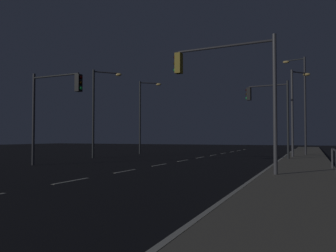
% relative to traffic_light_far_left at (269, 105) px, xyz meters
% --- Properties ---
extents(ground_plane, '(112.00, 112.00, 0.00)m').
position_rel_traffic_light_far_left_xyz_m(ground_plane, '(-5.52, -6.56, -3.96)').
color(ground_plane, black).
rests_on(ground_plane, ground).
extents(sidewalk_right, '(2.95, 77.00, 0.14)m').
position_rel_traffic_light_far_left_xyz_m(sidewalk_right, '(2.34, -6.56, -3.89)').
color(sidewalk_right, gray).
rests_on(sidewalk_right, ground).
extents(lane_markings_center, '(0.14, 50.00, 0.01)m').
position_rel_traffic_light_far_left_xyz_m(lane_markings_center, '(-5.52, -3.06, -3.95)').
color(lane_markings_center, silver).
rests_on(lane_markings_center, ground).
extents(lane_edge_line, '(0.14, 53.00, 0.01)m').
position_rel_traffic_light_far_left_xyz_m(lane_edge_line, '(0.62, -1.56, -3.95)').
color(lane_edge_line, silver).
rests_on(lane_edge_line, ground).
extents(traffic_light_far_left, '(3.07, 0.57, 5.49)m').
position_rel_traffic_light_far_left_xyz_m(traffic_light_far_left, '(0.00, 0.00, 0.00)').
color(traffic_light_far_left, '#2D3033').
rests_on(traffic_light_far_left, sidewalk_right).
extents(traffic_light_mid_right, '(3.65, 0.40, 5.39)m').
position_rel_traffic_light_far_left_xyz_m(traffic_light_mid_right, '(-10.76, -10.12, -0.18)').
color(traffic_light_mid_right, '#38383D').
rests_on(traffic_light_mid_right, ground).
extents(traffic_light_near_left, '(4.63, 0.58, 5.70)m').
position_rel_traffic_light_far_left_xyz_m(traffic_light_near_left, '(-0.54, -10.93, 0.23)').
color(traffic_light_near_left, '#4C4C51').
rests_on(traffic_light_near_left, sidewalk_right).
extents(street_lamp_median, '(1.91, 0.62, 8.48)m').
position_rel_traffic_light_far_left_xyz_m(street_lamp_median, '(2.05, 6.28, 1.18)').
color(street_lamp_median, '#38383D').
rests_on(street_lamp_median, sidewalk_right).
extents(street_lamp_mid_block, '(1.43, 1.45, 6.76)m').
position_rel_traffic_light_far_left_xyz_m(street_lamp_mid_block, '(1.63, 2.83, 0.28)').
color(street_lamp_mid_block, '#4C4C51').
rests_on(street_lamp_mid_block, sidewalk_right).
extents(street_lamp_across_street, '(1.89, 1.37, 7.21)m').
position_rel_traffic_light_far_left_xyz_m(street_lamp_across_street, '(-12.57, 4.74, 0.40)').
color(street_lamp_across_street, '#2D3033').
rests_on(street_lamp_across_street, ground).
extents(street_lamp_far_end, '(1.78, 1.71, 7.00)m').
position_rel_traffic_light_far_left_xyz_m(street_lamp_far_end, '(-12.81, -2.69, 0.30)').
color(street_lamp_far_end, '#2D3033').
rests_on(street_lamp_far_end, ground).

